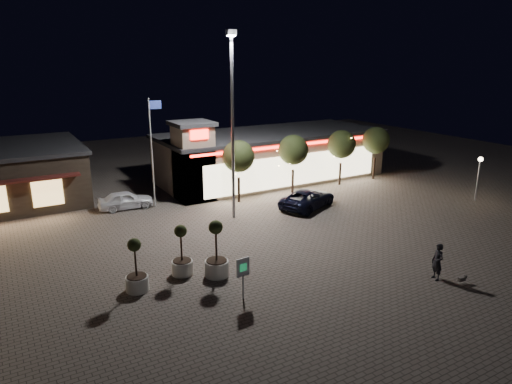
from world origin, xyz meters
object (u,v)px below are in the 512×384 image
white_sedan (126,200)px  planter_mid (217,259)px  pedestrian (438,262)px  planter_left (137,275)px  pickup_truck (308,198)px  valet_sign (243,271)px

white_sedan → planter_mid: size_ratio=1.31×
pedestrian → planter_left: planter_left is taller
pickup_truck → pedestrian: 12.60m
white_sedan → pedestrian: size_ratio=2.07×
planter_mid → valet_sign: (0.03, -2.74, 0.50)m
planter_left → valet_sign: size_ratio=1.31×
valet_sign → pickup_truck: bearing=41.7°
pickup_truck → valet_sign: (-10.57, -9.41, 0.72)m
pickup_truck → valet_sign: size_ratio=2.49×
pedestrian → valet_sign: (-9.30, 3.12, 0.48)m
pickup_truck → planter_mid: 12.53m
planter_mid → pedestrian: bearing=-32.2°
pedestrian → planter_left: bearing=-102.1°
valet_sign → pedestrian: bearing=-18.5°
white_sedan → planter_left: planter_left is taller
planter_left → valet_sign: bearing=-39.1°
pickup_truck → planter_mid: size_ratio=1.70×
pickup_truck → white_sedan: pickup_truck is taller
pedestrian → white_sedan: bearing=-137.6°
white_sedan → planter_left: size_ratio=1.47×
pickup_truck → valet_sign: valet_sign is taller
planter_mid → valet_sign: planter_mid is taller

